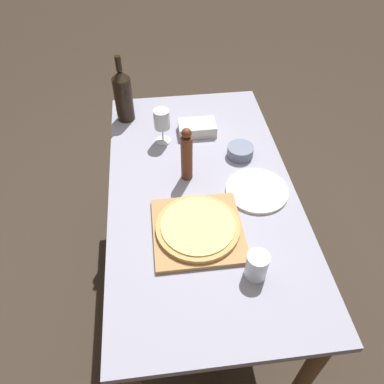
{
  "coord_description": "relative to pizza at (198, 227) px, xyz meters",
  "views": [
    {
      "loc": [
        -0.17,
        -1.07,
        1.89
      ],
      "look_at": [
        -0.05,
        -0.08,
        0.84
      ],
      "focal_mm": 35.0,
      "sensor_mm": 36.0,
      "label": 1
    }
  ],
  "objects": [
    {
      "name": "drinking_tumbler",
      "position": [
        0.17,
        -0.2,
        0.02
      ],
      "size": [
        0.08,
        0.08,
        0.1
      ],
      "color": "silver",
      "rests_on": "dining_table"
    },
    {
      "name": "wine_bottle",
      "position": [
        -0.26,
        0.76,
        0.1
      ],
      "size": [
        0.09,
        0.09,
        0.33
      ],
      "color": "black",
      "rests_on": "dining_table"
    },
    {
      "name": "ground_plane",
      "position": [
        0.05,
        0.22,
        -0.81
      ],
      "size": [
        12.0,
        12.0,
        0.0
      ],
      "primitive_type": "plane",
      "color": "#382D23"
    },
    {
      "name": "pepper_mill",
      "position": [
        -0.01,
        0.3,
        0.09
      ],
      "size": [
        0.05,
        0.05,
        0.25
      ],
      "color": "#5B2D19",
      "rests_on": "dining_table"
    },
    {
      "name": "small_bowl",
      "position": [
        0.25,
        0.41,
        -0.0
      ],
      "size": [
        0.12,
        0.12,
        0.05
      ],
      "color": "slate",
      "rests_on": "dining_table"
    },
    {
      "name": "wine_glass",
      "position": [
        -0.09,
        0.55,
        0.09
      ],
      "size": [
        0.07,
        0.07,
        0.17
      ],
      "color": "silver",
      "rests_on": "dining_table"
    },
    {
      "name": "food_container",
      "position": [
        0.08,
        0.6,
        -0.0
      ],
      "size": [
        0.18,
        0.11,
        0.05
      ],
      "color": "beige",
      "rests_on": "dining_table"
    },
    {
      "name": "cutting_board",
      "position": [
        0.0,
        0.0,
        -0.02
      ],
      "size": [
        0.33,
        0.33,
        0.02
      ],
      "color": "#A87A47",
      "rests_on": "dining_table"
    },
    {
      "name": "dining_table",
      "position": [
        0.05,
        0.22,
        -0.14
      ],
      "size": [
        0.76,
        1.42,
        0.78
      ],
      "color": "#9393A8",
      "rests_on": "ground_plane"
    },
    {
      "name": "pizza",
      "position": [
        0.0,
        0.0,
        0.0
      ],
      "size": [
        0.31,
        0.31,
        0.02
      ],
      "color": "tan",
      "rests_on": "cutting_board"
    },
    {
      "name": "dinner_plate",
      "position": [
        0.27,
        0.18,
        -0.02
      ],
      "size": [
        0.26,
        0.26,
        0.01
      ],
      "color": "silver",
      "rests_on": "dining_table"
    }
  ]
}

